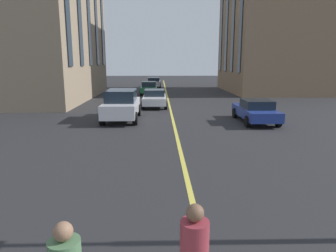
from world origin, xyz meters
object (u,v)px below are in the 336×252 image
car_white_near (122,105)px  car_blue_oncoming (256,111)px  car_green_trailing (149,88)px  car_white_parked_a (155,98)px  car_silver_far (154,82)px

car_white_near → car_blue_oncoming: (-0.94, -8.07, -0.27)m
car_blue_oncoming → car_green_trailing: bearing=22.7°
car_green_trailing → car_white_parked_a: bearing=-175.5°
car_white_near → car_white_parked_a: 6.10m
car_green_trailing → car_white_parked_a: car_green_trailing is taller
car_white_near → car_white_parked_a: size_ratio=1.07×
car_white_near → car_silver_far: (24.64, -1.59, -0.27)m
car_green_trailing → car_blue_oncoming: 17.77m
car_white_near → car_green_trailing: (15.44, -1.20, -0.27)m
car_white_near → car_white_parked_a: bearing=-18.7°
car_silver_far → car_white_parked_a: size_ratio=1.00×
car_green_trailing → car_blue_oncoming: car_green_trailing is taller
car_blue_oncoming → car_silver_far: 26.40m
car_silver_far → car_green_trailing: bearing=177.6°
car_blue_oncoming → car_white_parked_a: size_ratio=1.00×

